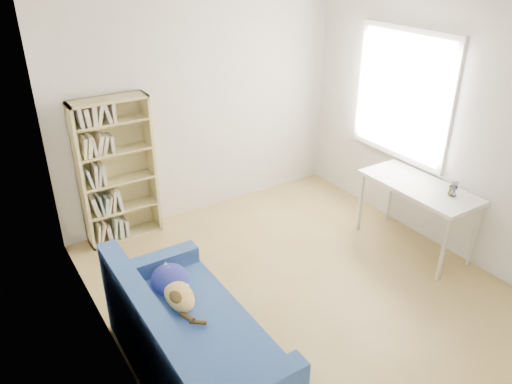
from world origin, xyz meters
The scene contains 6 objects.
ground centered at (0.00, 0.00, 0.00)m, with size 4.00×4.00×0.00m, color #A38549.
room_shell centered at (0.10, 0.03, 1.64)m, with size 3.54×4.04×2.62m.
sofa centered at (-1.36, -0.37, 0.32)m, with size 0.83×1.72×0.85m.
bookshelf centered at (-1.11, 1.86, 0.74)m, with size 0.80×0.25×1.60m.
desk centered at (1.45, -0.03, 0.68)m, with size 0.57×1.24×0.75m.
pen_cup centered at (1.53, -0.36, 0.81)m, with size 0.08×0.08×0.16m.
Camera 1 is at (-2.44, -3.01, 3.01)m, focal length 35.00 mm.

